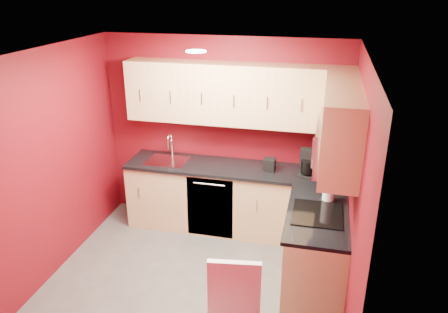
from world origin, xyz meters
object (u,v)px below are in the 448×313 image
at_px(sink, 168,158).
at_px(coffee_maker, 307,163).
at_px(microwave, 336,146).
at_px(napkin_holder, 269,165).
at_px(paper_towel, 329,188).

distance_m(sink, coffee_maker, 1.82).
distance_m(microwave, sink, 2.43).
height_order(napkin_holder, paper_towel, paper_towel).
bearing_deg(sink, microwave, -25.60).
height_order(coffee_maker, napkin_holder, coffee_maker).
height_order(coffee_maker, paper_towel, coffee_maker).
relative_size(coffee_maker, paper_towel, 1.14).
distance_m(microwave, paper_towel, 0.69).
bearing_deg(sink, napkin_holder, -0.50).
bearing_deg(coffee_maker, paper_towel, -59.44).
bearing_deg(coffee_maker, napkin_holder, 178.51).
xyz_separation_m(napkin_holder, paper_towel, (0.73, -0.66, 0.07)).
bearing_deg(paper_towel, sink, 162.15).
relative_size(napkin_holder, paper_towel, 0.53).
height_order(microwave, coffee_maker, microwave).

